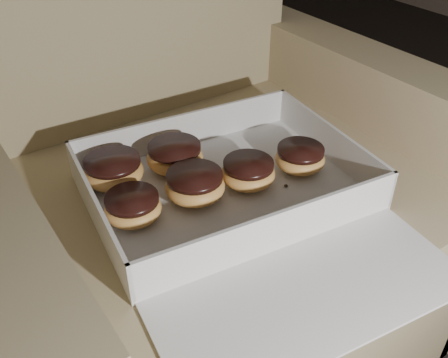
% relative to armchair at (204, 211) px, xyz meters
% --- Properties ---
extents(floor, '(4.50, 4.50, 0.00)m').
position_rel_armchair_xyz_m(floor, '(0.28, 0.04, -0.28)').
color(floor, black).
rests_on(floor, ground).
extents(armchair, '(0.87, 0.73, 0.91)m').
position_rel_armchair_xyz_m(armchair, '(0.00, 0.00, 0.00)').
color(armchair, '#927F5D').
rests_on(armchair, floor).
extents(bakery_box, '(0.49, 0.55, 0.07)m').
position_rel_armchair_xyz_m(bakery_box, '(-0.02, -0.15, 0.13)').
color(bakery_box, silver).
rests_on(bakery_box, armchair).
extents(donut_a, '(0.09, 0.09, 0.04)m').
position_rel_armchair_xyz_m(donut_a, '(-0.18, -0.09, 0.15)').
color(donut_a, '#E3994F').
rests_on(donut_a, bakery_box).
extents(donut_b, '(0.10, 0.10, 0.05)m').
position_rel_armchair_xyz_m(donut_b, '(-0.06, -0.01, 0.15)').
color(donut_b, '#E3994F').
rests_on(donut_b, bakery_box).
extents(donut_c, '(0.10, 0.10, 0.05)m').
position_rel_armchair_xyz_m(donut_c, '(-0.07, -0.10, 0.15)').
color(donut_c, '#E3994F').
rests_on(donut_c, bakery_box).
extents(donut_d, '(0.09, 0.09, 0.04)m').
position_rel_armchair_xyz_m(donut_d, '(0.02, -0.11, 0.15)').
color(donut_d, '#E3994F').
rests_on(donut_d, bakery_box).
extents(donut_e, '(0.09, 0.09, 0.04)m').
position_rel_armchair_xyz_m(donut_e, '(0.12, -0.13, 0.15)').
color(donut_e, '#E3994F').
rests_on(donut_e, bakery_box).
extents(donut_f, '(0.10, 0.10, 0.05)m').
position_rel_armchair_xyz_m(donut_f, '(-0.16, 0.01, 0.15)').
color(donut_f, '#E3994F').
rests_on(donut_f, bakery_box).
extents(crumb_a, '(0.01, 0.01, 0.00)m').
position_rel_armchair_xyz_m(crumb_a, '(0.07, -0.16, 0.13)').
color(crumb_a, black).
rests_on(crumb_a, bakery_box).
extents(crumb_b, '(0.01, 0.01, 0.00)m').
position_rel_armchair_xyz_m(crumb_b, '(-0.10, -0.21, 0.13)').
color(crumb_b, black).
rests_on(crumb_b, bakery_box).
extents(crumb_c, '(0.01, 0.01, 0.00)m').
position_rel_armchair_xyz_m(crumb_c, '(0.07, -0.23, 0.13)').
color(crumb_c, black).
rests_on(crumb_c, bakery_box).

